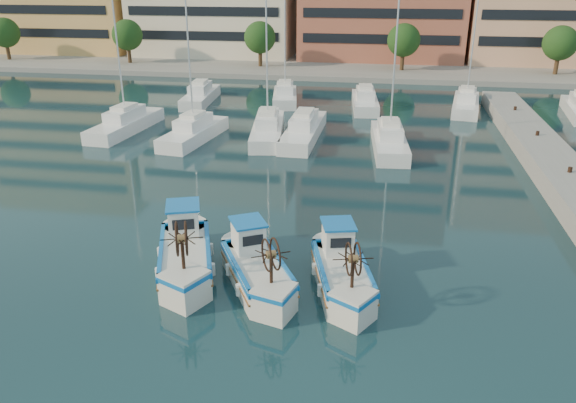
% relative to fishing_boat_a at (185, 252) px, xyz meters
% --- Properties ---
extents(ground, '(300.00, 300.00, 0.00)m').
position_rel_fishing_boat_a_xyz_m(ground, '(5.55, -1.27, -0.89)').
color(ground, '#1B4148').
rests_on(ground, ground).
extents(yacht_marina, '(40.42, 22.62, 11.50)m').
position_rel_fishing_boat_a_xyz_m(yacht_marina, '(2.49, 26.45, -0.37)').
color(yacht_marina, white).
rests_on(yacht_marina, ground).
extents(fishing_boat_a, '(3.64, 5.37, 3.24)m').
position_rel_fishing_boat_a_xyz_m(fishing_boat_a, '(0.00, 0.00, 0.00)').
color(fishing_boat_a, silver).
rests_on(fishing_boat_a, ground).
extents(fishing_boat_b, '(3.92, 4.94, 2.99)m').
position_rel_fishing_boat_a_xyz_m(fishing_boat_b, '(3.21, -0.60, -0.07)').
color(fishing_boat_b, silver).
rests_on(fishing_boat_b, ground).
extents(fishing_boat_c, '(3.04, 4.91, 2.97)m').
position_rel_fishing_boat_a_xyz_m(fishing_boat_c, '(6.62, -0.22, -0.07)').
color(fishing_boat_c, silver).
rests_on(fishing_boat_c, ground).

